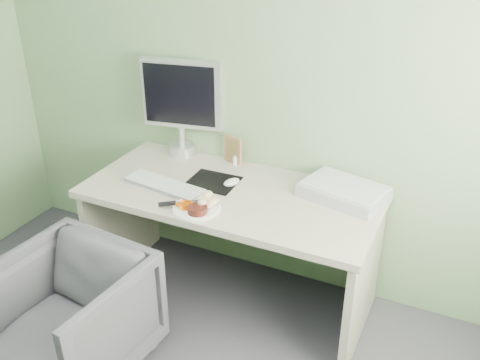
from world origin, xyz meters
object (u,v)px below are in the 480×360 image
at_px(monitor, 182,102).
at_px(desk_chair, 71,315).
at_px(desk, 232,220).
at_px(plate, 197,208).
at_px(scanner, 344,192).

bearing_deg(monitor, desk_chair, -101.02).
height_order(monitor, desk_chair, monitor).
relative_size(desk, desk_chair, 2.34).
relative_size(plate, desk_chair, 0.36).
distance_m(plate, monitor, 0.77).
height_order(desk, monitor, monitor).
bearing_deg(desk, scanner, 18.01).
bearing_deg(desk, monitor, 146.51).
distance_m(plate, scanner, 0.78).
bearing_deg(desk, plate, -106.31).
bearing_deg(plate, scanner, 34.20).
bearing_deg(desk_chair, desk, 63.51).
bearing_deg(plate, monitor, 125.41).
relative_size(plate, scanner, 0.58).
distance_m(monitor, desk_chair, 1.34).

